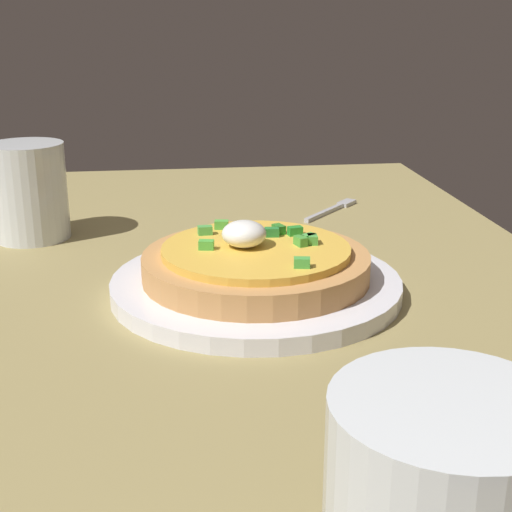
# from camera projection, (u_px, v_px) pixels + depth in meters

# --- Properties ---
(dining_table) EXTENTS (1.14, 0.83, 0.03)m
(dining_table) POSITION_uv_depth(u_px,v_px,m) (133.00, 328.00, 0.61)
(dining_table) COLOR #948450
(dining_table) RESTS_ON ground
(plate) EXTENTS (0.25, 0.25, 0.01)m
(plate) POSITION_uv_depth(u_px,v_px,m) (256.00, 285.00, 0.65)
(plate) COLOR white
(plate) RESTS_ON dining_table
(pizza) EXTENTS (0.20, 0.20, 0.05)m
(pizza) POSITION_uv_depth(u_px,v_px,m) (256.00, 262.00, 0.64)
(pizza) COLOR tan
(pizza) RESTS_ON plate
(cup_far) EXTENTS (0.08, 0.08, 0.10)m
(cup_far) POSITION_uv_depth(u_px,v_px,m) (30.00, 196.00, 0.79)
(cup_far) COLOR silver
(cup_far) RESTS_ON dining_table
(fork) EXTENTS (0.09, 0.08, 0.00)m
(fork) POSITION_uv_depth(u_px,v_px,m) (334.00, 208.00, 0.92)
(fork) COLOR #B7B7BC
(fork) RESTS_ON dining_table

